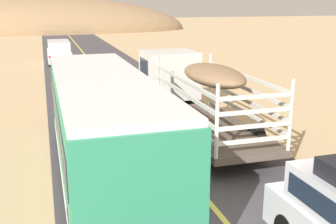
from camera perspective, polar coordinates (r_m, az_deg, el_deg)
name	(u,v)px	position (r m, az deg, el deg)	size (l,w,h in m)	color
ground_plane	(226,223)	(10.55, 7.98, -14.89)	(240.00, 240.00, 0.00)	tan
road_surface	(226,223)	(10.55, 7.98, -14.85)	(8.00, 120.00, 0.02)	#423F44
road_centre_line	(226,222)	(10.54, 7.99, -14.79)	(0.16, 117.60, 0.00)	#D8CC4C
livestock_truck	(184,83)	(17.99, 2.19, 4.01)	(2.53, 9.70, 3.02)	silver
bus	(103,127)	(12.05, -8.92, -1.99)	(2.54, 10.00, 3.21)	#2D8C66
car_far	(59,51)	(36.88, -14.79, 8.13)	(1.90, 4.62, 1.93)	silver
boulder_mid_field	(188,55)	(38.49, 2.77, 7.82)	(0.89, 1.11, 0.76)	gray
distant_hill	(35,31)	(78.01, -17.84, 10.54)	(54.69, 21.75, 11.86)	#957553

